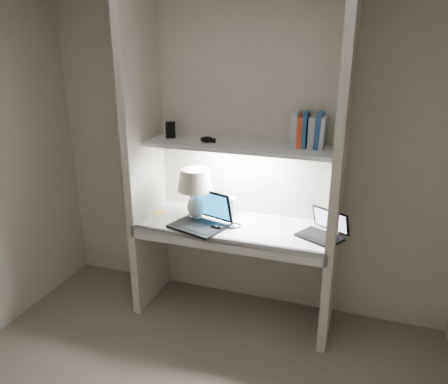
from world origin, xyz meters
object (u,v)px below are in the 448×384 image
at_px(laptop_main, 202,218).
at_px(table_lamp, 195,186).
at_px(book_row, 308,131).
at_px(speaker, 230,206).
at_px(laptop_netbook, 323,231).

bearing_deg(laptop_main, table_lamp, 149.42).
bearing_deg(book_row, laptop_main, -159.60).
bearing_deg(speaker, book_row, 19.70).
bearing_deg(speaker, table_lamp, -122.39).
height_order(laptop_main, speaker, laptop_main).
distance_m(table_lamp, laptop_netbook, 1.00).
bearing_deg(table_lamp, laptop_main, -48.03).
height_order(laptop_netbook, book_row, book_row).
bearing_deg(speaker, laptop_netbook, 7.06).
bearing_deg(speaker, laptop_main, -95.09).
bearing_deg(book_row, speaker, 179.02).
relative_size(table_lamp, book_row, 1.60).
xyz_separation_m(laptop_netbook, book_row, (-0.17, 0.17, 0.67)).
distance_m(laptop_main, laptop_netbook, 0.89).
distance_m(table_lamp, laptop_main, 0.25).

